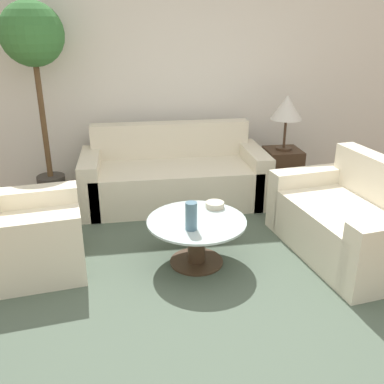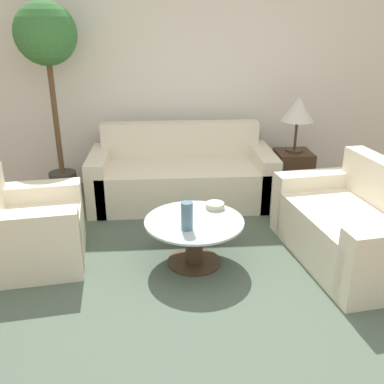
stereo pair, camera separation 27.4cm
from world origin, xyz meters
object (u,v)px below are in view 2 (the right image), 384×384
at_px(sofa_main, 182,176).
at_px(armchair, 26,232).
at_px(table_lamp, 298,110).
at_px(vase, 187,216).
at_px(loveseat, 357,228).
at_px(bowl, 215,206).
at_px(potted_plant, 48,51).
at_px(coffee_table, 194,235).

distance_m(sofa_main, armchair, 1.87).
height_order(armchair, table_lamp, table_lamp).
bearing_deg(table_lamp, vase, -129.88).
xyz_separation_m(loveseat, table_lamp, (-0.14, 1.43, 0.73)).
bearing_deg(bowl, loveseat, -11.27).
distance_m(loveseat, bowl, 1.22).
height_order(table_lamp, vase, table_lamp).
relative_size(loveseat, potted_plant, 0.71).
height_order(sofa_main, table_lamp, table_lamp).
height_order(loveseat, potted_plant, potted_plant).
xyz_separation_m(loveseat, bowl, (-1.19, 0.24, 0.15)).
xyz_separation_m(potted_plant, vase, (1.34, -1.79, -1.11)).
distance_m(coffee_table, vase, 0.31).
distance_m(coffee_table, table_lamp, 2.03).
xyz_separation_m(table_lamp, bowl, (-1.05, -1.19, -0.58)).
bearing_deg(armchair, table_lamp, -71.86).
height_order(coffee_table, bowl, bowl).
distance_m(armchair, table_lamp, 3.04).
height_order(sofa_main, potted_plant, potted_plant).
bearing_deg(bowl, armchair, -176.32).
height_order(potted_plant, bowl, potted_plant).
bearing_deg(coffee_table, potted_plant, 130.89).
xyz_separation_m(armchair, loveseat, (2.79, -0.13, -0.00)).
relative_size(potted_plant, bowl, 13.03).
xyz_separation_m(coffee_table, bowl, (0.20, 0.23, 0.17)).
xyz_separation_m(armchair, vase, (1.33, -0.28, 0.23)).
bearing_deg(loveseat, armchair, -101.19).
distance_m(potted_plant, bowl, 2.45).
relative_size(loveseat, vase, 6.56).
bearing_deg(sofa_main, loveseat, -44.78).
bearing_deg(vase, table_lamp, 50.12).
xyz_separation_m(armchair, bowl, (1.60, 0.10, 0.14)).
bearing_deg(table_lamp, coffee_table, -131.34).
distance_m(loveseat, vase, 1.48).
distance_m(table_lamp, potted_plant, 2.74).
height_order(sofa_main, vase, sofa_main).
bearing_deg(table_lamp, loveseat, -84.44).
xyz_separation_m(sofa_main, bowl, (0.23, -1.17, 0.15)).
bearing_deg(vase, armchair, 168.02).
relative_size(coffee_table, potted_plant, 0.39).
xyz_separation_m(table_lamp, potted_plant, (-2.66, 0.21, 0.62)).
distance_m(armchair, potted_plant, 2.02).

